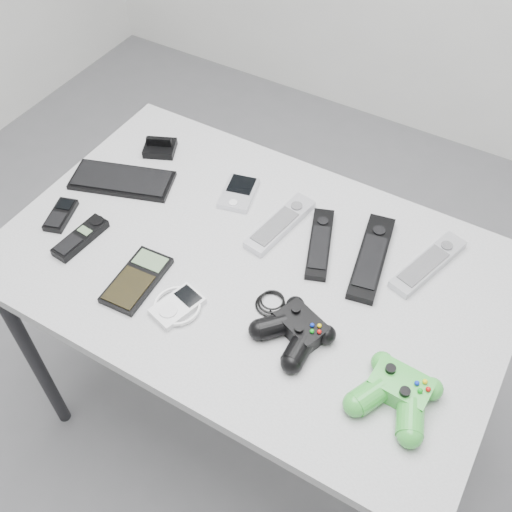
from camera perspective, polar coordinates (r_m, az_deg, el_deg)
The scene contains 15 objects.
floor at distance 1.99m, azimuth -2.82°, elevation -15.63°, with size 3.50×3.50×0.00m, color slate.
desk at distance 1.41m, azimuth -0.31°, elevation -2.34°, with size 1.14×0.73×0.77m.
pda_keyboard at distance 1.57m, azimuth -12.63°, elevation 7.09°, with size 0.26×0.11×0.02m, color black.
dock_bracket at distance 1.64m, azimuth -9.18°, elevation 10.42°, with size 0.08×0.07×0.04m, color black.
pda at distance 1.50m, azimuth -1.66°, elevation 6.06°, with size 0.08×0.12×0.02m, color silver.
remote_silver_a at distance 1.42m, azimuth 2.33°, elevation 3.11°, with size 0.05×0.21×0.02m, color silver.
remote_black_a at distance 1.39m, azimuth 6.11°, elevation 1.24°, with size 0.05×0.21×0.02m, color black.
remote_black_b at distance 1.38m, azimuth 10.96°, elevation -0.06°, with size 0.06×0.25×0.02m, color black.
remote_silver_b at distance 1.39m, azimuth 16.09°, elevation -0.67°, with size 0.05×0.22×0.02m, color #B3B5BA.
mobile_phone at distance 1.52m, azimuth -18.11°, elevation 3.76°, with size 0.05×0.11×0.02m, color black.
cordless_handset at distance 1.45m, azimuth -16.37°, elevation 1.70°, with size 0.04×0.14×0.02m, color black.
calculator at distance 1.34m, azimuth -11.29°, elevation -2.22°, with size 0.09×0.17×0.02m, color black.
mp3_player at distance 1.28m, azimuth -7.51°, elevation -4.72°, with size 0.10×0.11×0.02m, color silver.
controller_black at distance 1.22m, azimuth 3.82°, elevation -6.98°, with size 0.24×0.15×0.05m, color black, non-canonical shape.
controller_green at distance 1.17m, azimuth 13.29°, elevation -12.50°, with size 0.16×0.17×0.05m, color #268C2D, non-canonical shape.
Camera 1 is at (0.50, -0.67, 1.81)m, focal length 42.00 mm.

